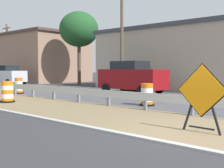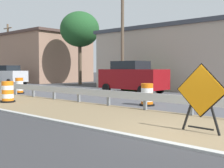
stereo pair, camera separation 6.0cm
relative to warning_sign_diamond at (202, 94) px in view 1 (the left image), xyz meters
name	(u,v)px [view 1 (the left image)]	position (x,y,z in m)	size (l,w,h in m)	color
ground_plane	(192,134)	(-0.30, 0.12, -1.02)	(160.00, 160.00, 0.00)	#333335
median_dirt_strip	(205,128)	(0.55, 0.12, -1.02)	(4.09, 120.00, 0.01)	#7F6B4C
curb_near_edge	(166,144)	(-1.60, 0.12, -1.02)	(0.20, 120.00, 0.11)	#ADADA8
warning_sign_diamond	(202,94)	(0.00, 0.00, 0.00)	(0.13, 1.44, 1.85)	black
traffic_barrel_nearest	(147,96)	(3.54, 4.11, -0.57)	(0.68, 0.68, 1.01)	orange
traffic_barrel_close	(7,93)	(0.00, 10.09, -0.55)	(0.72, 0.72, 1.06)	orange
traffic_barrel_mid	(19,86)	(2.97, 14.07, -0.54)	(0.64, 0.64, 1.07)	orange
car_trailing_near_lane	(9,75)	(8.01, 24.59, -0.02)	(2.08, 4.23, 2.01)	silver
car_mid_far_lane	(132,77)	(8.29, 8.58, 0.08)	(2.26, 4.79, 2.20)	maroon
roadside_shop_near	(174,58)	(14.36, 8.70, 1.51)	(7.00, 12.45, 5.05)	#AD9E8E
roadside_shop_far	(37,58)	(14.58, 29.05, 2.05)	(8.55, 12.98, 6.13)	#93705B
utility_pole_near	(122,35)	(9.58, 10.51, 3.22)	(0.24, 1.80, 8.18)	brown
utility_pole_mid	(7,52)	(10.73, 29.79, 2.71)	(0.24, 1.80, 7.17)	brown
bush_roadside	(134,83)	(8.97, 8.87, -0.36)	(2.45, 2.45, 1.32)	#337533
tree_roadside	(79,30)	(12.97, 19.07, 4.74)	(4.09, 4.09, 7.63)	#4C3D2D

